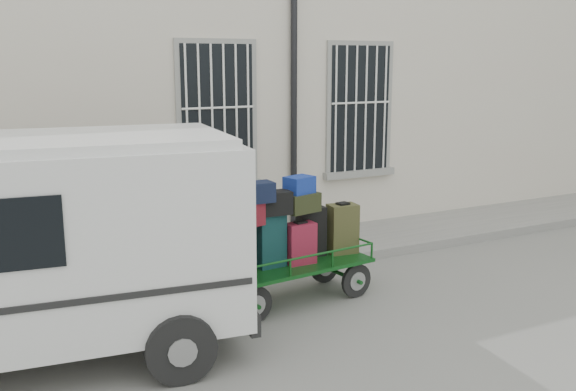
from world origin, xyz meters
The scene contains 5 objects.
ground centered at (0.00, 0.00, 0.00)m, with size 80.00×80.00×0.00m, color slate.
building centered at (0.00, 5.50, 3.00)m, with size 24.00×5.15×6.00m.
sidewalk centered at (0.00, 2.20, 0.07)m, with size 24.00×1.70×0.15m, color slate.
luggage_cart centered at (-0.44, 0.39, 0.85)m, with size 2.42×1.13×1.65m.
van centered at (-3.76, 0.10, 1.35)m, with size 4.87×2.55×2.36m.
Camera 1 is at (-4.09, -6.65, 3.09)m, focal length 40.00 mm.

